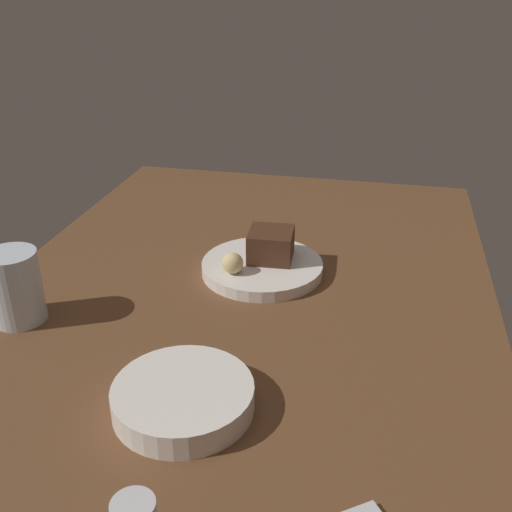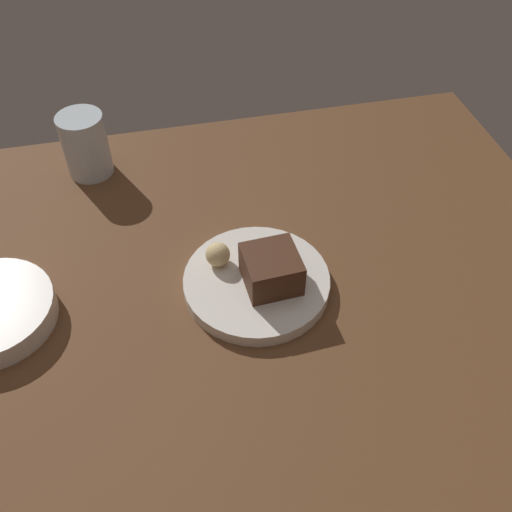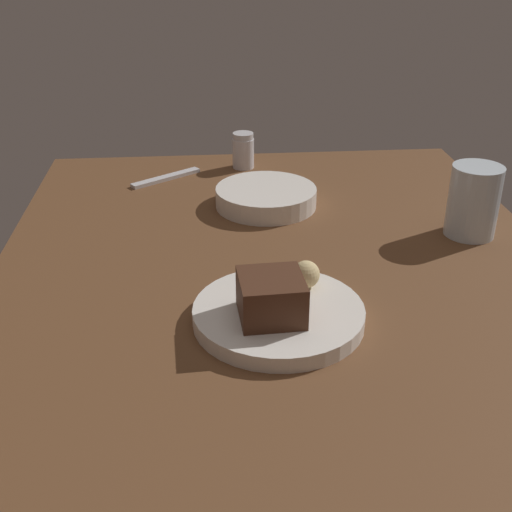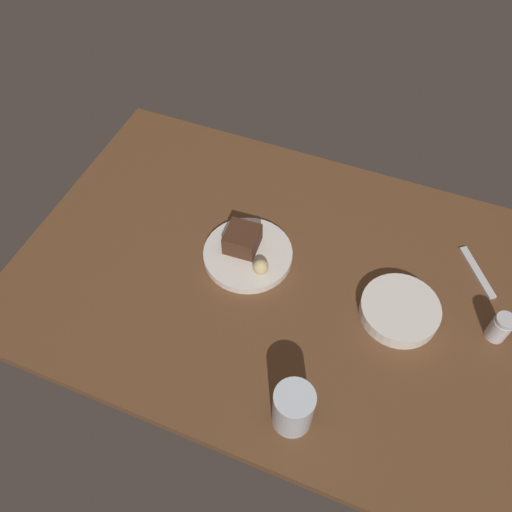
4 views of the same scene
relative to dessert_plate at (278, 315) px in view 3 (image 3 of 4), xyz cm
name	(u,v)px [view 3 (image 3 of 4)]	position (x,y,z in cm)	size (l,w,h in cm)	color
dining_table	(288,303)	(6.88, -2.16, -2.53)	(120.00, 84.00, 3.00)	brown
dessert_plate	(278,315)	(0.00, 0.00, 0.00)	(21.57, 21.57, 2.07)	white
chocolate_cake_slice	(271,297)	(-1.89, 1.16, 3.70)	(7.71, 7.69, 5.32)	#472819
bread_roll	(306,274)	(4.94, -4.14, 2.86)	(3.66, 3.66, 3.66)	#DBC184
salt_shaker	(243,151)	(58.27, 0.42, 2.51)	(4.37, 4.37, 7.20)	silver
water_glass	(474,201)	(23.14, -33.53, 4.69)	(7.97, 7.97, 11.44)	silver
side_bowl	(267,197)	(37.51, -2.38, 0.67)	(17.69, 17.69, 3.41)	white
dessert_spoon	(166,178)	(52.46, 15.93, -0.68)	(15.00, 1.80, 0.70)	silver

